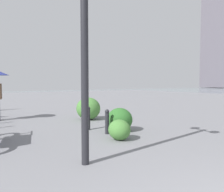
# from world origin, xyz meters

# --- Properties ---
(lamppost) EXTENTS (0.98, 0.28, 4.26)m
(lamppost) POSITION_xyz_m (3.36, 0.73, 2.82)
(lamppost) COLOR #232328
(lamppost) RESTS_ON ground
(bollard_near) EXTENTS (0.13, 0.13, 0.73)m
(bollard_near) POSITION_xyz_m (5.26, -0.89, 0.38)
(bollard_near) COLOR #232328
(bollard_near) RESTS_ON ground
(bollard_mid) EXTENTS (0.13, 0.13, 0.75)m
(bollard_mid) POSITION_xyz_m (6.07, -0.67, 0.39)
(bollard_mid) COLOR #232328
(bollard_mid) RESTS_ON ground
(shrub_low) EXTENTS (0.64, 0.57, 0.54)m
(shrub_low) POSITION_xyz_m (4.49, -0.80, 0.27)
(shrub_low) COLOR #477F38
(shrub_low) RESTS_ON ground
(shrub_round) EXTENTS (0.85, 0.77, 0.73)m
(shrub_round) POSITION_xyz_m (5.39, -1.43, 0.36)
(shrub_round) COLOR #2D6628
(shrub_round) RESTS_ON ground
(shrub_wide) EXTENTS (1.07, 0.96, 0.91)m
(shrub_wide) POSITION_xyz_m (7.88, -1.57, 0.45)
(shrub_wide) COLOR #477F38
(shrub_wide) RESTS_ON ground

